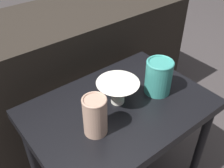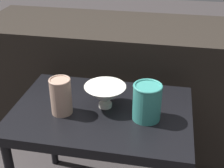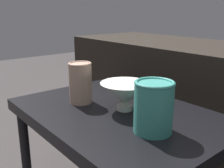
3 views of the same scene
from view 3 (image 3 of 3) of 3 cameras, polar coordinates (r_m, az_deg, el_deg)
table at (r=0.89m, az=1.20°, el=-9.42°), size 0.70×0.48×0.52m
couch_backdrop at (r=1.34m, az=19.81°, el=-6.91°), size 1.54×0.50×0.69m
bowl at (r=0.86m, az=2.82°, el=-2.27°), size 0.16×0.16×0.09m
vase_textured_left at (r=0.93m, az=-6.89°, el=0.38°), size 0.08×0.08×0.14m
vase_colorful_right at (r=0.71m, az=9.04°, el=-4.77°), size 0.11×0.11×0.14m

